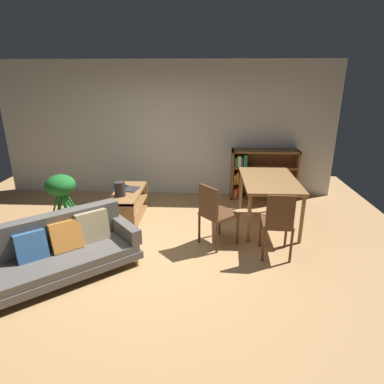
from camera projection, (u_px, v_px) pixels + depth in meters
ground_plane at (147, 256)px, 4.56m from camera, size 8.16×8.16×0.00m
back_wall_panel at (167, 130)px, 6.65m from camera, size 6.80×0.10×2.70m
fabric_couch at (53, 251)px, 4.03m from camera, size 2.05×1.90×0.74m
media_console at (129, 205)px, 5.72m from camera, size 0.46×1.21×0.50m
open_laptop at (127, 188)px, 5.73m from camera, size 0.49×0.37×0.08m
desk_speaker at (120, 189)px, 5.37m from camera, size 0.18×0.18×0.24m
potted_floor_plant at (61, 191)px, 5.46m from camera, size 0.49×0.49×0.84m
dining_table at (269, 183)px, 5.34m from camera, size 0.87×1.44×0.80m
dining_chair_near at (215, 212)px, 4.70m from camera, size 0.62×0.62×0.94m
dining_chair_far at (278, 221)px, 4.37m from camera, size 0.43×0.47×0.96m
bookshelf at (259, 174)px, 6.66m from camera, size 1.32×0.36×1.00m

